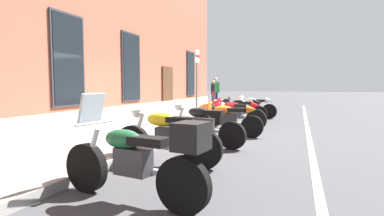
{
  "coord_description": "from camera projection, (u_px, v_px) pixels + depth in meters",
  "views": [
    {
      "loc": [
        -8.07,
        -2.94,
        1.39
      ],
      "look_at": [
        -0.28,
        -0.1,
        0.78
      ],
      "focal_mm": 27.78,
      "sensor_mm": 36.0,
      "label": 1
    }
  ],
  "objects": [
    {
      "name": "motorcycle_green_touring",
      "position": [
        138.0,
        159.0,
        3.48
      ],
      "size": [
        0.72,
        2.11,
        1.3
      ],
      "color": "black",
      "rests_on": "ground_plane"
    },
    {
      "name": "pedestrian_striped_shirt",
      "position": [
        215.0,
        90.0,
        17.43
      ],
      "size": [
        0.45,
        0.44,
        1.75
      ],
      "color": "#1E1E4C",
      "rests_on": "sidewalk"
    },
    {
      "name": "motorcycle_yellow_naked",
      "position": [
        165.0,
        138.0,
        5.19
      ],
      "size": [
        0.62,
        2.04,
        1.0
      ],
      "color": "black",
      "rests_on": "ground_plane"
    },
    {
      "name": "motorcycle_orange_sport",
      "position": [
        224.0,
        117.0,
        8.22
      ],
      "size": [
        0.62,
        2.0,
        0.99
      ],
      "color": "black",
      "rests_on": "ground_plane"
    },
    {
      "name": "motorcycle_black_naked",
      "position": [
        201.0,
        125.0,
        6.87
      ],
      "size": [
        0.64,
        2.1,
        0.98
      ],
      "color": "black",
      "rests_on": "ground_plane"
    },
    {
      "name": "brick_pub_facade",
      "position": [
        30.0,
        3.0,
        10.42
      ],
      "size": [
        22.37,
        6.21,
        8.6
      ],
      "color": "brown",
      "rests_on": "ground_plane"
    },
    {
      "name": "pedestrian_dark_jacket",
      "position": [
        213.0,
        93.0,
        16.63
      ],
      "size": [
        0.65,
        0.26,
        1.57
      ],
      "color": "#38332D",
      "rests_on": "sidewalk"
    },
    {
      "name": "motorcycle_white_sport",
      "position": [
        251.0,
        105.0,
        13.12
      ],
      "size": [
        0.71,
        2.08,
        1.0
      ],
      "color": "black",
      "rests_on": "ground_plane"
    },
    {
      "name": "motorcycle_black_sport",
      "position": [
        239.0,
        108.0,
        11.5
      ],
      "size": [
        0.62,
        2.0,
        0.99
      ],
      "color": "black",
      "rests_on": "ground_plane"
    },
    {
      "name": "motorcycle_red_sport",
      "position": [
        232.0,
        112.0,
        9.86
      ],
      "size": [
        0.71,
        2.17,
        1.0
      ],
      "color": "black",
      "rests_on": "ground_plane"
    },
    {
      "name": "parking_sign",
      "position": [
        197.0,
        75.0,
        10.41
      ],
      "size": [
        0.36,
        0.07,
        2.54
      ],
      "color": "#4C4C51",
      "rests_on": "sidewalk"
    },
    {
      "name": "lane_stripe",
      "position": [
        310.0,
        141.0,
        7.58
      ],
      "size": [
        28.37,
        0.12,
        0.01
      ],
      "primitive_type": "cube",
      "color": "silver",
      "rests_on": "ground_plane"
    },
    {
      "name": "ground_plane",
      "position": [
        192.0,
        134.0,
        8.67
      ],
      "size": [
        140.0,
        140.0,
        0.0
      ],
      "primitive_type": "plane",
      "color": "#38383A"
    },
    {
      "name": "sidewalk",
      "position": [
        146.0,
        129.0,
        9.18
      ],
      "size": [
        28.37,
        3.01,
        0.15
      ],
      "primitive_type": "cube",
      "color": "gray",
      "rests_on": "ground_plane"
    }
  ]
}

